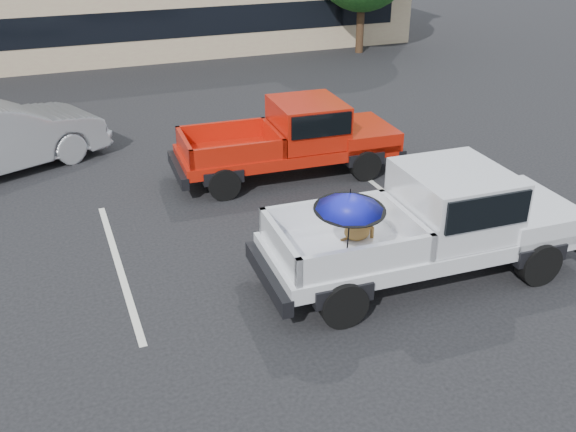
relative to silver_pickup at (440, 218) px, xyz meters
name	(u,v)px	position (x,y,z in m)	size (l,w,h in m)	color
ground	(317,288)	(-2.15, 0.23, -1.05)	(90.00, 90.00, 0.00)	black
stripe_left	(119,265)	(-5.15, 2.23, -1.05)	(0.12, 5.00, 0.01)	silver
stripe_right	(409,211)	(0.85, 2.23, -1.05)	(0.12, 5.00, 0.01)	silver
silver_pickup	(440,218)	(0.00, 0.00, 0.00)	(5.76, 2.28, 2.06)	black
red_pickup	(301,135)	(-0.47, 4.99, -0.10)	(5.38, 2.17, 1.74)	black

